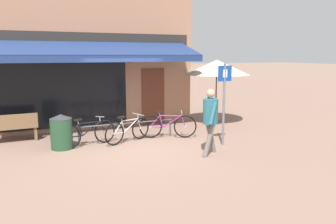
# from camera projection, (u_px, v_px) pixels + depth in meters

# --- Properties ---
(ground_plane) EXTENTS (160.00, 160.00, 0.00)m
(ground_plane) POSITION_uv_depth(u_px,v_px,m) (139.00, 147.00, 9.39)
(ground_plane) COLOR #846656
(shop_front) EXTENTS (7.96, 4.64, 6.09)m
(shop_front) POSITION_uv_depth(u_px,v_px,m) (80.00, 43.00, 12.45)
(shop_front) COLOR #9E7056
(shop_front) RESTS_ON ground_plane
(bike_rack_rail) EXTENTS (2.99, 0.04, 0.57)m
(bike_rack_rail) POSITION_uv_depth(u_px,v_px,m) (127.00, 126.00, 9.96)
(bike_rack_rail) COLOR #47494F
(bike_rack_rail) RESTS_ON ground_plane
(bicycle_black) EXTENTS (1.75, 0.72, 0.84)m
(bicycle_black) POSITION_uv_depth(u_px,v_px,m) (88.00, 133.00, 9.46)
(bicycle_black) COLOR black
(bicycle_black) RESTS_ON ground_plane
(bicycle_silver) EXTENTS (1.59, 0.74, 0.83)m
(bicycle_silver) POSITION_uv_depth(u_px,v_px,m) (128.00, 130.00, 9.83)
(bicycle_silver) COLOR black
(bicycle_silver) RESTS_ON ground_plane
(bicycle_purple) EXTENTS (1.71, 0.77, 0.87)m
(bicycle_purple) POSITION_uv_depth(u_px,v_px,m) (168.00, 126.00, 10.35)
(bicycle_purple) COLOR black
(bicycle_purple) RESTS_ON ground_plane
(pedestrian_adult) EXTENTS (0.59, 0.70, 1.75)m
(pedestrian_adult) POSITION_uv_depth(u_px,v_px,m) (210.00, 115.00, 8.51)
(pedestrian_adult) COLOR slate
(pedestrian_adult) RESTS_ON ground_plane
(litter_bin) EXTENTS (0.61, 0.61, 0.98)m
(litter_bin) POSITION_uv_depth(u_px,v_px,m) (61.00, 132.00, 9.13)
(litter_bin) COLOR #23472D
(litter_bin) RESTS_ON ground_plane
(parking_sign) EXTENTS (0.44, 0.07, 2.37)m
(parking_sign) POSITION_uv_depth(u_px,v_px,m) (224.00, 96.00, 9.36)
(parking_sign) COLOR slate
(parking_sign) RESTS_ON ground_plane
(cafe_parasol) EXTENTS (2.45, 2.45, 2.42)m
(cafe_parasol) POSITION_uv_depth(u_px,v_px,m) (217.00, 67.00, 12.31)
(cafe_parasol) COLOR #4C3D2D
(cafe_parasol) RESTS_ON ground_plane
(park_bench) EXTENTS (1.62, 0.50, 0.87)m
(park_bench) POSITION_uv_depth(u_px,v_px,m) (9.00, 128.00, 9.76)
(park_bench) COLOR brown
(park_bench) RESTS_ON ground_plane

